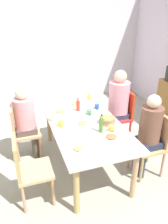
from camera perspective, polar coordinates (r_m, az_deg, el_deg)
ground_plane at (r=3.50m, az=0.00°, el=-13.06°), size 6.27×6.27×0.00m
wall_left at (r=5.39m, az=-9.64°, el=16.10°), size 0.12×4.85×2.60m
dining_table at (r=3.13m, az=0.00°, el=-3.79°), size 1.82×0.93×0.73m
chair_0 at (r=3.46m, az=-15.95°, el=-4.33°), size 0.40×0.40×0.90m
person_0 at (r=3.37m, az=-14.82°, el=-1.25°), size 0.30×0.30×1.18m
chair_1 at (r=3.87m, az=9.72°, el=-0.29°), size 0.40×0.40×0.90m
person_1 at (r=3.72m, az=8.82°, el=3.05°), size 0.34×0.34×1.28m
chair_2 at (r=2.71m, az=-14.39°, el=-13.73°), size 0.40×0.40×0.90m
chair_3 at (r=3.21m, az=17.34°, el=-7.16°), size 0.40×0.40×0.90m
person_3 at (r=3.06m, az=16.43°, el=-4.37°), size 0.30×0.30×1.20m
plate_0 at (r=3.01m, az=-0.38°, el=-3.01°), size 0.22×0.22×0.04m
plate_1 at (r=3.35m, az=-5.97°, el=0.07°), size 0.23×0.23×0.04m
plate_2 at (r=2.73m, az=7.07°, el=-6.51°), size 0.25×0.25×0.04m
plate_3 at (r=2.51m, az=-1.55°, el=-9.55°), size 0.20×0.20×0.04m
plate_4 at (r=3.59m, az=-2.57°, el=2.06°), size 0.22×0.22×0.04m
bowl_0 at (r=3.04m, az=6.07°, el=-2.00°), size 0.22×0.22×0.11m
cup_0 at (r=2.86m, az=7.19°, el=-4.25°), size 0.12×0.08×0.08m
cup_1 at (r=2.97m, az=-5.89°, el=-2.94°), size 0.11×0.08×0.09m
cup_2 at (r=3.45m, az=3.36°, el=1.44°), size 0.11×0.07×0.08m
cup_3 at (r=3.27m, az=1.35°, el=-0.01°), size 0.12×0.08×0.08m
cup_4 at (r=3.79m, az=1.33°, el=3.95°), size 0.11×0.07×0.10m
bottle_0 at (r=3.06m, az=-7.89°, el=-0.51°), size 0.05×0.05×0.26m
bottle_1 at (r=3.36m, az=-1.54°, el=1.85°), size 0.06×0.06×0.21m
bottle_2 at (r=2.80m, az=4.46°, el=-3.07°), size 0.05×0.05×0.25m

